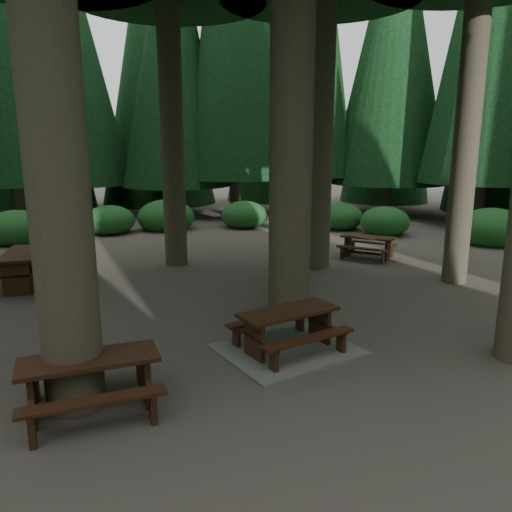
{
  "coord_description": "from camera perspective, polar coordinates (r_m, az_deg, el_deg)",
  "views": [
    {
      "loc": [
        -1.34,
        -9.37,
        3.43
      ],
      "look_at": [
        0.21,
        0.84,
        1.1
      ],
      "focal_mm": 35.0,
      "sensor_mm": 36.0,
      "label": 1
    }
  ],
  "objects": [
    {
      "name": "picnic_table_e",
      "position": [
        6.96,
        -18.42,
        -12.86
      ],
      "size": [
        2.0,
        1.74,
        0.75
      ],
      "rotation": [
        0.0,
        0.0,
        0.22
      ],
      "color": "#371D10",
      "rests_on": "ground"
    },
    {
      "name": "shrub_ring",
      "position": [
        10.76,
        2.65,
        -3.65
      ],
      "size": [
        23.86,
        24.64,
        1.49
      ],
      "color": "#205F23",
      "rests_on": "ground"
    },
    {
      "name": "picnic_table_a",
      "position": [
        8.51,
        3.7,
        -9.31
      ],
      "size": [
        2.7,
        2.5,
        0.73
      ],
      "rotation": [
        0.0,
        0.0,
        0.41
      ],
      "color": "gray",
      "rests_on": "ground"
    },
    {
      "name": "picnic_table_b",
      "position": [
        13.43,
        -25.13,
        -0.8
      ],
      "size": [
        1.77,
        2.12,
        0.86
      ],
      "rotation": [
        0.0,
        0.0,
        1.66
      ],
      "color": "#371D10",
      "rests_on": "ground"
    },
    {
      "name": "ground",
      "position": [
        10.07,
        -0.49,
        -7.2
      ],
      "size": [
        80.0,
        80.0,
        0.0
      ],
      "primitive_type": "plane",
      "color": "#4E463F",
      "rests_on": "ground"
    },
    {
      "name": "picnic_table_d",
      "position": [
        15.62,
        12.64,
        1.4
      ],
      "size": [
        2.01,
        1.95,
        0.68
      ],
      "rotation": [
        0.0,
        0.0,
        -0.66
      ],
      "color": "#371D10",
      "rests_on": "ground"
    }
  ]
}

